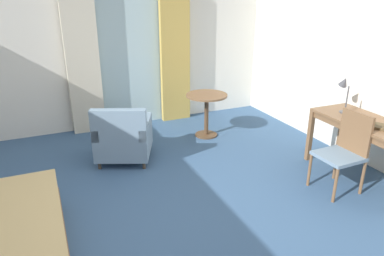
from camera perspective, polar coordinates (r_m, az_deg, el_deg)
The scene contains 10 objects.
ground at distance 3.88m, azimuth -5.16°, elevation -15.58°, with size 6.81×6.85×0.10m, color #38567A.
wall_back at distance 6.28m, azimuth -15.18°, elevation 11.91°, with size 6.41×0.12×2.68m, color white.
balcony_glass_door at distance 6.33m, azimuth -9.92°, elevation 10.91°, with size 1.15×0.02×2.36m, color silver.
curtain_panel_left at distance 6.09m, azimuth -17.08°, elevation 10.38°, with size 0.53×0.10×2.45m, color beige.
curtain_panel_right at distance 6.46m, azimuth -2.74°, elevation 11.84°, with size 0.53×0.10×2.45m, color tan.
writing_desk at distance 4.88m, azimuth 26.60°, elevation -0.16°, with size 0.66×1.49×0.77m.
desk_chair at distance 4.57m, azimuth 23.28°, elevation -3.02°, with size 0.48×0.46×0.96m.
desk_lamp at distance 5.06m, azimuth 23.20°, elevation 5.93°, with size 0.14×0.24×0.47m.
armchair_by_window at distance 5.09m, azimuth -10.87°, elevation -1.55°, with size 0.97×1.00×0.84m.
round_cafe_table at distance 5.80m, azimuth 2.34°, elevation 3.63°, with size 0.67×0.67×0.71m.
Camera 1 is at (-0.94, -2.97, 2.26)m, focal length 33.36 mm.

